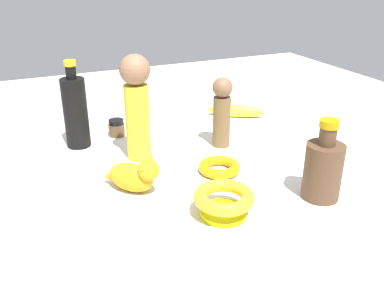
{
  "coord_description": "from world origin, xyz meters",
  "views": [
    {
      "loc": [
        -0.36,
        -0.81,
        0.45
      ],
      "look_at": [
        0.0,
        0.0,
        0.06
      ],
      "focal_mm": 39.4,
      "sensor_mm": 36.0,
      "label": 1
    }
  ],
  "objects": [
    {
      "name": "person_figure_adult",
      "position": [
        0.12,
        0.09,
        0.1
      ],
      "size": [
        0.06,
        0.06,
        0.18
      ],
      "color": "brown",
      "rests_on": "ground"
    },
    {
      "name": "bottle_short",
      "position": [
        0.19,
        -0.23,
        0.07
      ],
      "size": [
        0.08,
        0.08,
        0.17
      ],
      "color": "#503724",
      "rests_on": "ground"
    },
    {
      "name": "ground",
      "position": [
        0.0,
        0.0,
        0.0
      ],
      "size": [
        2.0,
        2.0,
        0.0
      ],
      "primitive_type": "plane",
      "color": "silver"
    },
    {
      "name": "person_figure_child",
      "position": [
        -0.1,
        0.1,
        0.14
      ],
      "size": [
        0.08,
        0.08,
        0.25
      ],
      "color": "gold",
      "rests_on": "ground"
    },
    {
      "name": "bangle",
      "position": [
        0.05,
        -0.04,
        0.01
      ],
      "size": [
        0.1,
        0.1,
        0.02
      ],
      "primitive_type": "torus",
      "color": "#C79A0E",
      "rests_on": "ground"
    },
    {
      "name": "cat_figurine",
      "position": [
        -0.15,
        -0.05,
        0.04
      ],
      "size": [
        0.11,
        0.12,
        0.09
      ],
      "color": "gold",
      "rests_on": "ground"
    },
    {
      "name": "bowl",
      "position": [
        -0.03,
        -0.21,
        0.03
      ],
      "size": [
        0.12,
        0.12,
        0.05
      ],
      "color": "yellow",
      "rests_on": "ground"
    },
    {
      "name": "nail_polish_jar",
      "position": [
        -0.11,
        0.26,
        0.02
      ],
      "size": [
        0.04,
        0.04,
        0.05
      ],
      "color": "brown",
      "rests_on": "ground"
    },
    {
      "name": "bottle_tall",
      "position": [
        -0.22,
        0.24,
        0.09
      ],
      "size": [
        0.06,
        0.06,
        0.22
      ],
      "color": "black",
      "rests_on": "ground"
    },
    {
      "name": "banana",
      "position": [
        0.26,
        0.26,
        0.02
      ],
      "size": [
        0.16,
        0.13,
        0.04
      ],
      "primitive_type": "ellipsoid",
      "rotation": [
        0.0,
        0.0,
        5.67
      ],
      "color": "yellow",
      "rests_on": "ground"
    }
  ]
}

